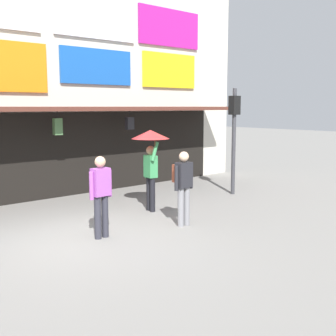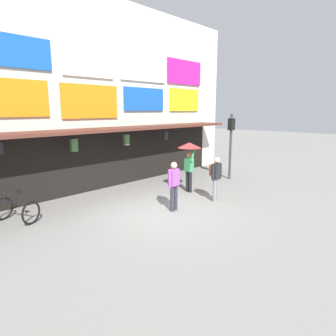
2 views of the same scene
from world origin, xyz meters
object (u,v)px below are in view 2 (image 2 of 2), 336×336
at_px(traffic_light_far, 231,136).
at_px(pedestrian_with_umbrella, 189,153).
at_px(bicycle_parked, 17,209).
at_px(pedestrian_in_blue, 174,184).
at_px(pedestrian_in_green, 216,176).

distance_m(traffic_light_far, pedestrian_with_umbrella, 3.30).
height_order(traffic_light_far, bicycle_parked, traffic_light_far).
relative_size(bicycle_parked, pedestrian_in_blue, 0.80).
bearing_deg(traffic_light_far, pedestrian_with_umbrella, -179.19).
bearing_deg(bicycle_parked, pedestrian_in_blue, -34.84).
xyz_separation_m(bicycle_parked, pedestrian_in_blue, (4.05, -2.82, 0.55)).
bearing_deg(bicycle_parked, pedestrian_in_green, -28.57).
height_order(pedestrian_with_umbrella, pedestrian_in_green, pedestrian_with_umbrella).
distance_m(traffic_light_far, pedestrian_in_green, 4.07).
bearing_deg(pedestrian_in_green, pedestrian_with_umbrella, 78.61).
xyz_separation_m(traffic_light_far, pedestrian_in_blue, (-5.45, -1.17, -1.19)).
relative_size(traffic_light_far, bicycle_parked, 2.37).
relative_size(traffic_light_far, pedestrian_in_green, 1.90).
distance_m(pedestrian_in_blue, pedestrian_in_green, 1.93).
xyz_separation_m(pedestrian_in_blue, pedestrian_in_green, (1.88, -0.41, 0.04)).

